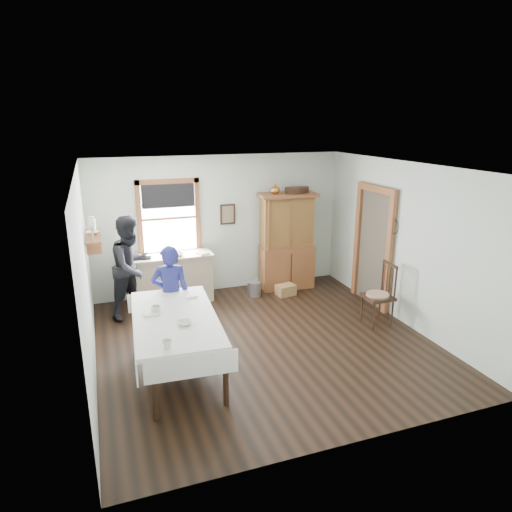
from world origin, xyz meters
The scene contains 20 objects.
room centered at (0.00, 0.00, 1.35)m, with size 5.01×5.01×2.70m.
window centered at (-1.00, 2.47, 1.63)m, with size 1.18×0.07×1.48m.
doorway centered at (2.46, 0.85, 1.16)m, with size 0.09×1.14×2.22m.
wall_shelf centered at (-2.37, 1.54, 1.57)m, with size 0.24×1.00×0.44m.
framed_picture centered at (0.15, 2.46, 1.55)m, with size 0.30×0.04×0.40m, color #361F12.
rug_beater centered at (2.45, 0.30, 1.72)m, with size 0.27×0.27×0.01m, color black.
work_counter centered at (-1.11, 2.15, 0.46)m, with size 1.62×0.62×0.93m, color tan.
china_hutch centered at (1.29, 2.15, 0.97)m, with size 1.14×0.54×1.95m, color brown.
dining_table centered at (-1.44, -0.45, 0.42)m, with size 1.12×2.12×0.85m, color silver.
spindle_chair centered at (2.05, 0.01, 0.53)m, with size 0.49×0.49×1.06m, color #361F12.
pail centered at (0.50, 1.90, 0.14)m, with size 0.27×0.27×0.29m, color gray.
wicker_basket centered at (1.10, 1.72, 0.11)m, with size 0.36×0.25×0.21m, color tan.
woman_blue centered at (-1.34, 0.50, 0.72)m, with size 0.53×0.35×1.45m, color navy.
figure_dark centered at (-1.80, 1.74, 0.83)m, with size 0.81×0.63×1.66m, color black.
table_cup_a centered at (-1.66, -0.27, 0.90)m, with size 0.13×0.13×0.10m, color silver.
table_cup_b centered at (-1.67, -1.31, 0.90)m, with size 0.11×0.11×0.10m, color silver.
table_bowl centered at (-1.37, -0.76, 0.88)m, with size 0.21×0.21×0.05m, color silver.
counter_book centered at (-0.58, 1.99, 0.94)m, with size 0.15×0.21×0.02m, color #7B6452.
counter_bowl centered at (-0.93, 2.01, 0.96)m, with size 0.19×0.19×0.06m, color silver.
shelf_bowl centered at (-2.37, 1.55, 1.60)m, with size 0.22×0.22×0.05m, color silver.
Camera 1 is at (-2.28, -6.03, 3.35)m, focal length 32.00 mm.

